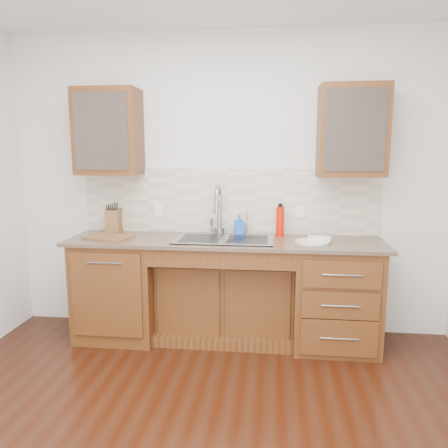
# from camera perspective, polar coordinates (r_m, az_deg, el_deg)

# --- Properties ---
(wall_back) EXTENTS (4.00, 0.10, 2.70)m
(wall_back) POSITION_cam_1_polar(r_m,az_deg,el_deg) (4.05, 0.65, 5.14)
(wall_back) COLOR white
(wall_back) RESTS_ON ground
(base_cabinet_left) EXTENTS (0.70, 0.62, 0.88)m
(base_cabinet_left) POSITION_cam_1_polar(r_m,az_deg,el_deg) (4.09, -13.40, -8.09)
(base_cabinet_left) COLOR #593014
(base_cabinet_left) RESTS_ON ground
(base_cabinet_center) EXTENTS (1.20, 0.44, 0.70)m
(base_cabinet_center) POSITION_cam_1_polar(r_m,az_deg,el_deg) (4.00, 0.22, -9.62)
(base_cabinet_center) COLOR #593014
(base_cabinet_center) RESTS_ON ground
(base_cabinet_right) EXTENTS (0.70, 0.62, 0.88)m
(base_cabinet_right) POSITION_cam_1_polar(r_m,az_deg,el_deg) (3.90, 14.27, -9.05)
(base_cabinet_right) COLOR #593014
(base_cabinet_right) RESTS_ON ground
(countertop) EXTENTS (2.70, 0.65, 0.03)m
(countertop) POSITION_cam_1_polar(r_m,az_deg,el_deg) (3.75, 0.04, -2.27)
(countertop) COLOR #84705B
(countertop) RESTS_ON base_cabinet_left
(backsplash) EXTENTS (2.70, 0.02, 0.59)m
(backsplash) POSITION_cam_1_polar(r_m,az_deg,el_deg) (4.00, 0.55, 3.01)
(backsplash) COLOR beige
(backsplash) RESTS_ON wall_back
(sink) EXTENTS (0.84, 0.46, 0.19)m
(sink) POSITION_cam_1_polar(r_m,az_deg,el_deg) (3.75, 0.02, -3.37)
(sink) COLOR #9E9EA5
(sink) RESTS_ON countertop
(faucet) EXTENTS (0.04, 0.04, 0.40)m
(faucet) POSITION_cam_1_polar(r_m,az_deg,el_deg) (3.93, -0.62, 1.47)
(faucet) COLOR #999993
(faucet) RESTS_ON countertop
(filter_tap) EXTENTS (0.02, 0.02, 0.24)m
(filter_tap) POSITION_cam_1_polar(r_m,az_deg,el_deg) (3.93, 3.03, 0.28)
(filter_tap) COLOR #999993
(filter_tap) RESTS_ON countertop
(upper_cabinet_left) EXTENTS (0.55, 0.34, 0.75)m
(upper_cabinet_left) POSITION_cam_1_polar(r_m,az_deg,el_deg) (4.07, -14.85, 11.54)
(upper_cabinet_left) COLOR #593014
(upper_cabinet_left) RESTS_ON wall_back
(upper_cabinet_right) EXTENTS (0.55, 0.34, 0.75)m
(upper_cabinet_right) POSITION_cam_1_polar(r_m,az_deg,el_deg) (3.85, 16.38, 11.59)
(upper_cabinet_right) COLOR #593014
(upper_cabinet_right) RESTS_ON wall_back
(outlet_left) EXTENTS (0.08, 0.01, 0.12)m
(outlet_left) POSITION_cam_1_polar(r_m,az_deg,el_deg) (4.12, -8.50, 1.90)
(outlet_left) COLOR white
(outlet_left) RESTS_ON backsplash
(outlet_right) EXTENTS (0.08, 0.01, 0.12)m
(outlet_right) POSITION_cam_1_polar(r_m,az_deg,el_deg) (3.99, 9.87, 1.60)
(outlet_right) COLOR white
(outlet_right) RESTS_ON backsplash
(soap_bottle) EXTENTS (0.09, 0.10, 0.18)m
(soap_bottle) POSITION_cam_1_polar(r_m,az_deg,el_deg) (3.96, 1.99, -0.07)
(soap_bottle) COLOR blue
(soap_bottle) RESTS_ON countertop
(water_bottle) EXTENTS (0.08, 0.08, 0.26)m
(water_bottle) POSITION_cam_1_polar(r_m,az_deg,el_deg) (3.91, 7.32, 0.34)
(water_bottle) COLOR red
(water_bottle) RESTS_ON countertop
(plate) EXTENTS (0.31, 0.31, 0.02)m
(plate) POSITION_cam_1_polar(r_m,az_deg,el_deg) (3.69, 11.43, -2.30)
(plate) COLOR silver
(plate) RESTS_ON countertop
(dish_towel) EXTENTS (0.21, 0.17, 0.03)m
(dish_towel) POSITION_cam_1_polar(r_m,az_deg,el_deg) (3.72, 12.33, -1.89)
(dish_towel) COLOR white
(dish_towel) RESTS_ON plate
(knife_block) EXTENTS (0.14, 0.21, 0.22)m
(knife_block) POSITION_cam_1_polar(r_m,az_deg,el_deg) (4.18, -14.19, 0.40)
(knife_block) COLOR #A38452
(knife_block) RESTS_ON countertop
(cutting_board) EXTENTS (0.44, 0.37, 0.02)m
(cutting_board) POSITION_cam_1_polar(r_m,az_deg,el_deg) (3.94, -14.85, -1.67)
(cutting_board) COLOR brown
(cutting_board) RESTS_ON countertop
(cup_left_a) EXTENTS (0.13, 0.13, 0.09)m
(cup_left_a) POSITION_cam_1_polar(r_m,az_deg,el_deg) (4.09, -15.53, 10.75)
(cup_left_a) COLOR silver
(cup_left_a) RESTS_ON upper_cabinet_left
(cup_left_b) EXTENTS (0.12, 0.12, 0.10)m
(cup_left_b) POSITION_cam_1_polar(r_m,az_deg,el_deg) (4.03, -13.17, 10.93)
(cup_left_b) COLOR white
(cup_left_b) RESTS_ON upper_cabinet_left
(cup_right_a) EXTENTS (0.15, 0.15, 0.10)m
(cup_right_a) POSITION_cam_1_polar(r_m,az_deg,el_deg) (3.83, 14.74, 10.94)
(cup_right_a) COLOR white
(cup_right_a) RESTS_ON upper_cabinet_right
(cup_right_b) EXTENTS (0.12, 0.12, 0.10)m
(cup_right_b) POSITION_cam_1_polar(r_m,az_deg,el_deg) (3.87, 18.21, 10.75)
(cup_right_b) COLOR white
(cup_right_b) RESTS_ON upper_cabinet_right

